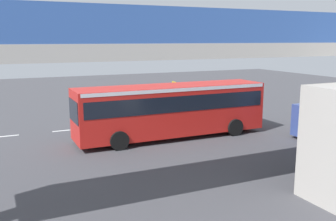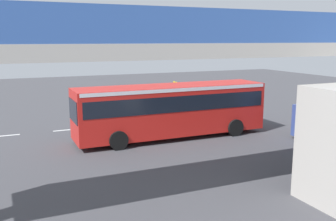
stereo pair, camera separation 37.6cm
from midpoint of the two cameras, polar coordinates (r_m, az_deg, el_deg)
ground at (r=23.35m, az=-3.98°, el=-3.79°), size 80.00×80.00×0.00m
city_bus at (r=22.53m, az=0.06°, el=0.61°), size 11.54×2.85×3.15m
parked_van at (r=24.68m, az=23.20°, el=-1.04°), size 4.80×2.17×2.05m
pedestrian at (r=24.10m, az=-12.74°, el=-1.41°), size 0.38×0.38×1.79m
traffic_sign at (r=27.63m, az=0.54°, el=2.49°), size 0.08×0.60×2.80m
lane_dash_leftmost at (r=29.89m, az=8.09°, el=-0.66°), size 2.00×0.20×0.01m
lane_dash_left at (r=27.96m, az=1.18°, el=-1.34°), size 2.00×0.20×0.01m
lane_dash_centre at (r=26.49m, az=-6.62°, el=-2.09°), size 2.00×0.20×0.01m
lane_dash_right at (r=25.57m, az=-15.17°, el=-2.86°), size 2.00×0.20×0.01m
lane_dash_rightmost at (r=25.25m, az=-24.16°, el=-3.60°), size 2.00×0.20×0.01m
pedestrian_overpass at (r=14.40m, az=9.05°, el=7.21°), size 24.62×2.60×6.79m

